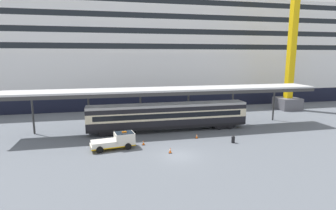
{
  "coord_description": "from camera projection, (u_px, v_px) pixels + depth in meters",
  "views": [
    {
      "loc": [
        -7.58,
        -28.13,
        11.08
      ],
      "look_at": [
        0.34,
        7.23,
        4.5
      ],
      "focal_mm": 29.05,
      "sensor_mm": 36.0,
      "label": 1
    }
  ],
  "objects": [
    {
      "name": "service_truck",
      "position": [
        117.0,
        140.0,
        32.85
      ],
      "size": [
        5.45,
        2.85,
        2.02
      ],
      "color": "silver",
      "rests_on": "ground"
    },
    {
      "name": "traffic_cone_far",
      "position": [
        197.0,
        136.0,
        36.93
      ],
      "size": [
        0.36,
        0.36,
        0.6
      ],
      "color": "black",
      "rests_on": "ground"
    },
    {
      "name": "traffic_cone_near",
      "position": [
        143.0,
        143.0,
        34.16
      ],
      "size": [
        0.36,
        0.36,
        0.63
      ],
      "color": "black",
      "rests_on": "ground"
    },
    {
      "name": "cruise_ship",
      "position": [
        196.0,
        56.0,
        72.52
      ],
      "size": [
        167.1,
        28.76,
        33.53
      ],
      "color": "black",
      "rests_on": "ground"
    },
    {
      "name": "dockside_crane",
      "position": [
        296.0,
        19.0,
        54.15
      ],
      "size": [
        11.98,
        4.4,
        59.96
      ],
      "color": "#595960",
      "rests_on": "ground"
    },
    {
      "name": "platform_canopy",
      "position": [
        168.0,
        90.0,
        40.09
      ],
      "size": [
        46.18,
        5.06,
        6.33
      ],
      "color": "silver",
      "rests_on": "ground"
    },
    {
      "name": "traffic_cone_mid",
      "position": [
        170.0,
        150.0,
        31.3
      ],
      "size": [
        0.36,
        0.36,
        0.68
      ],
      "color": "black",
      "rests_on": "ground"
    },
    {
      "name": "ground_plane",
      "position": [
        179.0,
        155.0,
        30.62
      ],
      "size": [
        400.0,
        400.0,
        0.0
      ],
      "primitive_type": "plane",
      "color": "slate"
    },
    {
      "name": "train_carriage",
      "position": [
        169.0,
        116.0,
        40.35
      ],
      "size": [
        23.69,
        2.81,
        4.11
      ],
      "color": "black",
      "rests_on": "ground"
    },
    {
      "name": "quay_bollard",
      "position": [
        233.0,
        139.0,
        35.0
      ],
      "size": [
        0.48,
        0.48,
        0.96
      ],
      "color": "black",
      "rests_on": "ground"
    }
  ]
}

